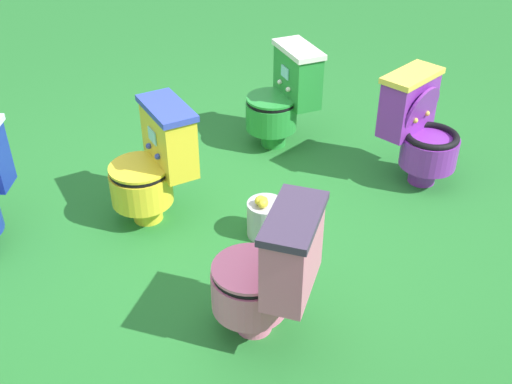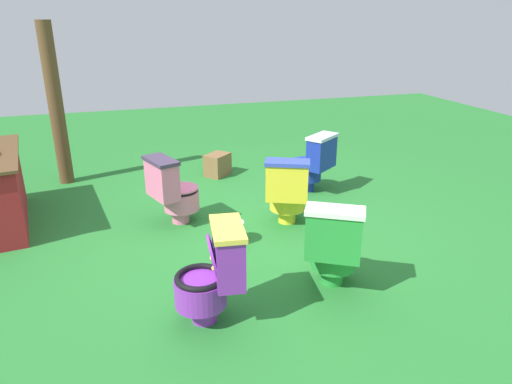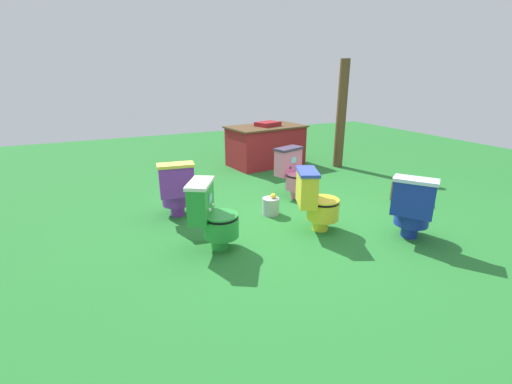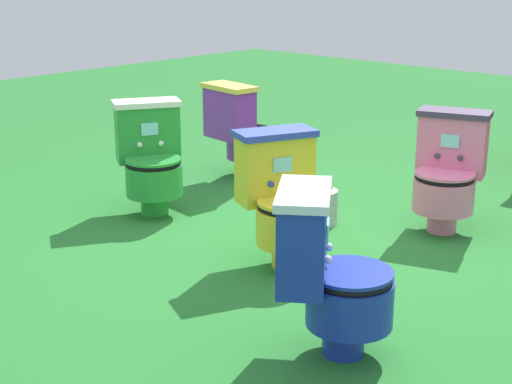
{
  "view_description": "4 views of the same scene",
  "coord_description": "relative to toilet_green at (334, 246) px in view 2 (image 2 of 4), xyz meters",
  "views": [
    {
      "loc": [
        2.22,
        1.93,
        2.24
      ],
      "look_at": [
        -0.05,
        0.23,
        0.34
      ],
      "focal_mm": 43.02,
      "sensor_mm": 36.0,
      "label": 1
    },
    {
      "loc": [
        -4.02,
        1.22,
        2.06
      ],
      "look_at": [
        0.14,
        -0.09,
        0.38
      ],
      "focal_mm": 32.74,
      "sensor_mm": 36.0,
      "label": 2
    },
    {
      "loc": [
        -2.13,
        -3.52,
        1.76
      ],
      "look_at": [
        -0.46,
        -0.01,
        0.43
      ],
      "focal_mm": 24.61,
      "sensor_mm": 36.0,
      "label": 3
    },
    {
      "loc": [
        2.71,
        -3.42,
        1.63
      ],
      "look_at": [
        -0.16,
        -0.33,
        0.33
      ],
      "focal_mm": 53.89,
      "sensor_mm": 36.0,
      "label": 4
    }
  ],
  "objects": [
    {
      "name": "toilet_blue",
      "position": [
        2.03,
        -0.73,
        0.0
      ],
      "size": [
        0.63,
        0.61,
        0.73
      ],
      "rotation": [
        0.0,
        0.0,
        5.34
      ],
      "color": "#192D9E",
      "rests_on": "ground"
    },
    {
      "name": "toilet_yellow",
      "position": [
        1.22,
        -0.08,
        0.0
      ],
      "size": [
        0.61,
        0.57,
        0.73
      ],
      "rotation": [
        0.0,
        0.0,
        4.3
      ],
      "color": "yellow",
      "rests_on": "ground"
    },
    {
      "name": "lemon_bucket",
      "position": [
        0.98,
        0.56,
        -0.25
      ],
      "size": [
        0.22,
        0.22,
        0.28
      ],
      "color": "#B7B7BF",
      "rests_on": "ground"
    },
    {
      "name": "small_crate",
      "position": [
        2.98,
        0.24,
        -0.22
      ],
      "size": [
        0.4,
        0.41,
        0.3
      ],
      "primitive_type": "cube",
      "rotation": [
        0.0,
        0.0,
        5.44
      ],
      "color": "brown",
      "rests_on": "ground"
    },
    {
      "name": "toilet_pink",
      "position": [
        1.59,
        1.02,
        0.0
      ],
      "size": [
        0.54,
        0.6,
        0.73
      ],
      "rotation": [
        0.0,
        0.0,
        3.48
      ],
      "color": "pink",
      "rests_on": "ground"
    },
    {
      "name": "wooden_post",
      "position": [
        3.31,
        2.18,
        0.63
      ],
      "size": [
        0.18,
        0.18,
        1.99
      ],
      "primitive_type": "cylinder",
      "color": "brown",
      "rests_on": "ground"
    },
    {
      "name": "toilet_green",
      "position": [
        0.0,
        0.0,
        0.0
      ],
      "size": [
        0.63,
        0.59,
        0.73
      ],
      "rotation": [
        0.0,
        0.0,
        4.19
      ],
      "color": "green",
      "rests_on": "ground"
    },
    {
      "name": "toilet_purple",
      "position": [
        -0.13,
        0.99,
        0.0
      ],
      "size": [
        0.46,
        0.54,
        0.73
      ],
      "rotation": [
        0.0,
        0.0,
        6.15
      ],
      "color": "purple",
      "rests_on": "ground"
    },
    {
      "name": "ground",
      "position": [
        1.11,
        0.33,
        -0.37
      ],
      "size": [
        14.0,
        14.0,
        0.0
      ],
      "primitive_type": "plane",
      "color": "#26752D"
    }
  ]
}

